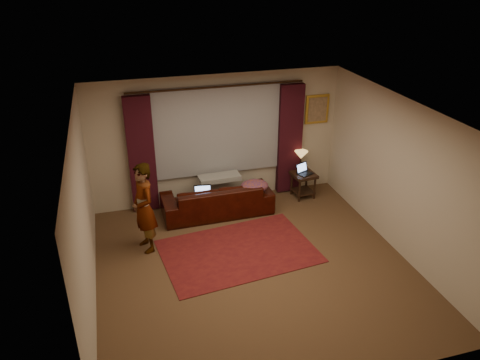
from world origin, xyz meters
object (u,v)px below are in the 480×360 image
sofa (217,193)px  tiffany_lamp (301,161)px  end_table (303,185)px  laptop_table (305,169)px  person (144,208)px  laptop_sofa (203,194)px

sofa → tiffany_lamp: (1.86, 0.32, 0.32)m
sofa → end_table: sofa is taller
end_table → sofa: bearing=-174.7°
laptop_table → person: bearing=173.0°
laptop_sofa → end_table: laptop_sofa is taller
sofa → laptop_sofa: bearing=30.3°
tiffany_lamp → laptop_table: bearing=-77.6°
tiffany_lamp → end_table: bearing=-81.9°
sofa → person: (-1.45, -0.87, 0.37)m
end_table → laptop_sofa: bearing=-170.7°
tiffany_lamp → sofa: bearing=-170.2°
laptop_sofa → person: size_ratio=0.23×
laptop_sofa → tiffany_lamp: 2.24m
tiffany_lamp → person: bearing=-160.2°
laptop_sofa → tiffany_lamp: tiffany_lamp is taller
sofa → person: size_ratio=1.34×
laptop_sofa → person: person is taller
laptop_table → person: 3.51m
laptop_table → tiffany_lamp: bearing=78.5°
laptop_sofa → laptop_table: bearing=15.6°
sofa → laptop_sofa: 0.38m
person → laptop_sofa: bearing=103.9°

